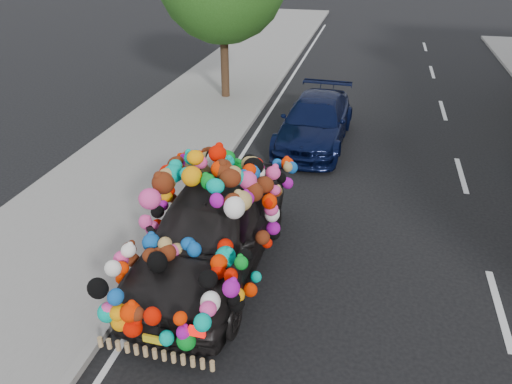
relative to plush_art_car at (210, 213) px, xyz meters
The scene contains 6 objects.
ground 1.70m from the plush_art_car, ahead, with size 100.00×100.00×0.00m, color black.
sidewalk 3.24m from the plush_art_car, behind, with size 4.00×60.00×0.12m, color gray.
kerb 1.54m from the plush_art_car, behind, with size 0.15×60.00×0.13m, color gray.
lane_markings 4.99m from the plush_art_car, ahead, with size 6.00×50.00×0.01m, color silver, non-canonical shape.
plush_art_car is the anchor object (origin of this frame).
navy_sedan 6.35m from the plush_art_car, 80.73° to the left, with size 1.78×4.38×1.27m, color black.
Camera 1 is at (1.19, -6.94, 5.50)m, focal length 35.00 mm.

